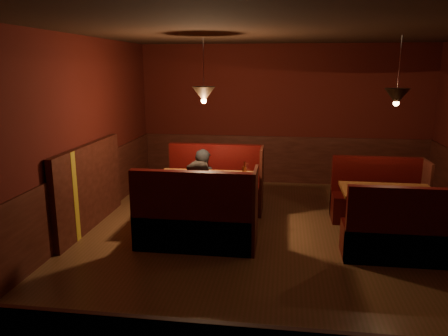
# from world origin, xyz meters

# --- Properties ---
(room) EXTENTS (6.02, 7.02, 2.92)m
(room) POSITION_xyz_m (-0.28, 0.05, 1.05)
(room) COLOR brown
(room) RESTS_ON ground
(main_table) EXTENTS (1.51, 0.92, 1.06)m
(main_table) POSITION_xyz_m (-1.15, 0.65, 0.62)
(main_table) COLOR #6A2F10
(main_table) RESTS_ON ground
(main_bench_far) EXTENTS (1.66, 0.59, 1.13)m
(main_bench_far) POSITION_xyz_m (-1.13, 1.50, 0.36)
(main_bench_far) COLOR black
(main_bench_far) RESTS_ON ground
(main_bench_near) EXTENTS (1.66, 0.59, 1.13)m
(main_bench_near) POSITION_xyz_m (-1.13, -0.21, 0.36)
(main_bench_near) COLOR black
(main_bench_near) RESTS_ON ground
(second_table) EXTENTS (1.30, 0.83, 0.73)m
(second_table) POSITION_xyz_m (1.52, 0.54, 0.54)
(second_table) COLOR #6A2F10
(second_table) RESTS_ON ground
(second_bench_far) EXTENTS (1.43, 0.54, 1.02)m
(second_bench_far) POSITION_xyz_m (1.55, 1.31, 0.33)
(second_bench_far) COLOR black
(second_bench_far) RESTS_ON ground
(second_bench_near) EXTENTS (1.43, 0.54, 1.02)m
(second_bench_near) POSITION_xyz_m (1.55, -0.24, 0.33)
(second_bench_near) COLOR black
(second_bench_near) RESTS_ON ground
(diner_a) EXTENTS (0.61, 0.49, 1.46)m
(diner_a) POSITION_xyz_m (-1.31, 1.31, 0.73)
(diner_a) COLOR black
(diner_a) RESTS_ON ground
(diner_b) EXTENTS (0.88, 0.77, 1.53)m
(diner_b) POSITION_xyz_m (-1.10, -0.02, 0.76)
(diner_b) COLOR #392E29
(diner_b) RESTS_ON ground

